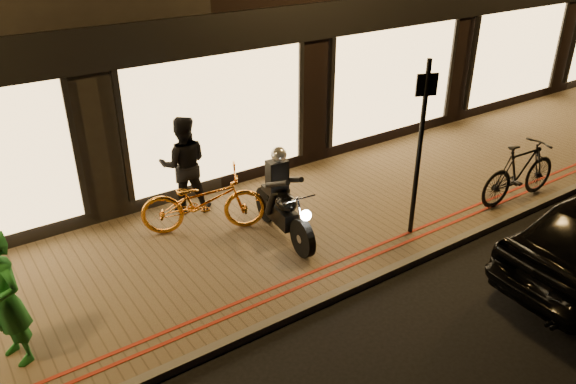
# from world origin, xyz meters

# --- Properties ---
(ground) EXTENTS (90.00, 90.00, 0.00)m
(ground) POSITION_xyz_m (0.00, 0.00, 0.00)
(ground) COLOR black
(ground) RESTS_ON ground
(sidewalk) EXTENTS (50.00, 4.00, 0.12)m
(sidewalk) POSITION_xyz_m (0.00, 2.00, 0.06)
(sidewalk) COLOR brown
(sidewalk) RESTS_ON ground
(kerb_stone) EXTENTS (50.00, 0.14, 0.12)m
(kerb_stone) POSITION_xyz_m (0.00, 0.05, 0.06)
(kerb_stone) COLOR #59544C
(kerb_stone) RESTS_ON ground
(red_kerb_lines) EXTENTS (50.00, 0.26, 0.01)m
(red_kerb_lines) POSITION_xyz_m (0.00, 0.55, 0.12)
(red_kerb_lines) COLOR maroon
(red_kerb_lines) RESTS_ON sidewalk
(motorcycle) EXTENTS (0.62, 1.94, 1.59)m
(motorcycle) POSITION_xyz_m (-0.00, 1.81, 0.73)
(motorcycle) COLOR black
(motorcycle) RESTS_ON sidewalk
(sign_post) EXTENTS (0.34, 0.15, 3.00)m
(sign_post) POSITION_xyz_m (1.90, 0.67, 1.80)
(sign_post) COLOR black
(sign_post) RESTS_ON sidewalk
(bicycle_gold) EXTENTS (2.23, 1.56, 1.11)m
(bicycle_gold) POSITION_xyz_m (-1.00, 2.74, 0.68)
(bicycle_gold) COLOR orange
(bicycle_gold) RESTS_ON sidewalk
(bicycle_dark) EXTENTS (1.98, 0.67, 1.17)m
(bicycle_dark) POSITION_xyz_m (4.41, 0.39, 0.71)
(bicycle_dark) COLOR black
(bicycle_dark) RESTS_ON sidewalk
(person_green) EXTENTS (0.63, 0.76, 1.77)m
(person_green) POSITION_xyz_m (-4.32, 1.24, 1.00)
(person_green) COLOR #1C6A27
(person_green) RESTS_ON sidewalk
(person_dark) EXTENTS (1.08, 0.97, 1.81)m
(person_dark) POSITION_xyz_m (-0.93, 3.59, 1.02)
(person_dark) COLOR black
(person_dark) RESTS_ON sidewalk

